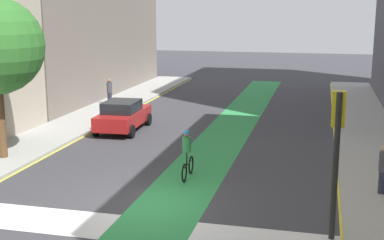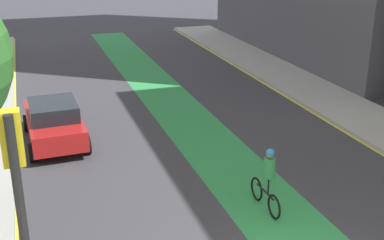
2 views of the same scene
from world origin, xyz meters
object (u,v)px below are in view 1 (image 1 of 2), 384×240
at_px(pedestrian_sidewalk_right_a, 384,169).
at_px(pedestrian_sidewalk_left_a, 109,92).
at_px(cyclist_in_lane, 187,153).
at_px(car_red_left_far, 123,115).
at_px(traffic_signal_near_right, 337,136).

distance_m(pedestrian_sidewalk_right_a, pedestrian_sidewalk_left_a, 20.11).
xyz_separation_m(pedestrian_sidewalk_right_a, pedestrian_sidewalk_left_a, (-15.15, 13.24, -0.00)).
height_order(cyclist_in_lane, pedestrian_sidewalk_right_a, cyclist_in_lane).
height_order(car_red_left_far, cyclist_in_lane, cyclist_in_lane).
bearing_deg(car_red_left_far, cyclist_in_lane, -52.84).
bearing_deg(traffic_signal_near_right, cyclist_in_lane, 141.88).
bearing_deg(pedestrian_sidewalk_right_a, pedestrian_sidewalk_left_a, 138.85).
xyz_separation_m(traffic_signal_near_right, car_red_left_far, (-10.24, 10.77, -2.05)).
bearing_deg(cyclist_in_lane, traffic_signal_near_right, -38.12).
height_order(traffic_signal_near_right, cyclist_in_lane, traffic_signal_near_right).
bearing_deg(car_red_left_far, traffic_signal_near_right, -46.43).
bearing_deg(pedestrian_sidewalk_left_a, cyclist_in_lane, -56.92).
bearing_deg(traffic_signal_near_right, pedestrian_sidewalk_left_a, 128.67).
distance_m(cyclist_in_lane, pedestrian_sidewalk_left_a, 15.30).
relative_size(pedestrian_sidewalk_right_a, pedestrian_sidewalk_left_a, 1.00).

